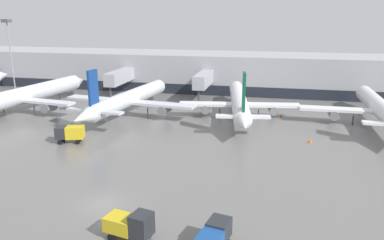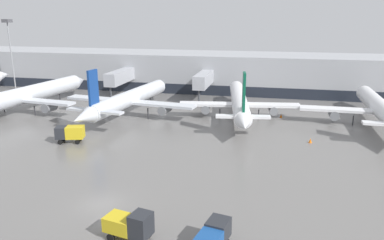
{
  "view_description": "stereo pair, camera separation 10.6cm",
  "coord_description": "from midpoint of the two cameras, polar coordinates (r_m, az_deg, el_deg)",
  "views": [
    {
      "loc": [
        15.98,
        -30.93,
        18.15
      ],
      "look_at": [
        4.29,
        21.72,
        3.0
      ],
      "focal_mm": 35.0,
      "sensor_mm": 36.0,
      "label": 1
    },
    {
      "loc": [
        16.08,
        -30.91,
        18.15
      ],
      "look_at": [
        4.29,
        21.72,
        3.0
      ],
      "focal_mm": 35.0,
      "sensor_mm": 36.0,
      "label": 2
    }
  ],
  "objects": [
    {
      "name": "ground_plane",
      "position": [
        39.27,
        -13.38,
        -12.3
      ],
      "size": [
        320.0,
        320.0,
        0.0
      ],
      "primitive_type": "plane",
      "color": "slate"
    },
    {
      "name": "parked_jet_4",
      "position": [
        78.49,
        -24.58,
        3.31
      ],
      "size": [
        23.39,
        39.67,
        10.35
      ],
      "rotation": [
        0.0,
        0.0,
        1.44
      ],
      "color": "silver",
      "rests_on": "ground_plane"
    },
    {
      "name": "traffic_cone_1",
      "position": [
        70.6,
        13.45,
        0.62
      ],
      "size": [
        0.49,
        0.49,
        0.63
      ],
      "color": "orange",
      "rests_on": "ground_plane"
    },
    {
      "name": "parked_jet_5",
      "position": [
        68.49,
        7.28,
        2.75
      ],
      "size": [
        21.99,
        33.65,
        10.02
      ],
      "rotation": [
        0.0,
        0.0,
        1.72
      ],
      "color": "white",
      "rests_on": "ground_plane"
    },
    {
      "name": "parked_jet_1",
      "position": [
        70.41,
        26.84,
        1.52
      ],
      "size": [
        26.22,
        33.04,
        9.32
      ],
      "rotation": [
        0.0,
        0.0,
        1.56
      ],
      "color": "white",
      "rests_on": "ground_plane"
    },
    {
      "name": "terminal_building",
      "position": [
        95.18,
        2.79,
        7.42
      ],
      "size": [
        160.0,
        27.62,
        9.0
      ],
      "color": "#9EA0A5",
      "rests_on": "ground_plane"
    },
    {
      "name": "apron_light_mast_3",
      "position": [
        103.88,
        -26.13,
        11.68
      ],
      "size": [
        1.8,
        1.8,
        17.22
      ],
      "color": "gray",
      "rests_on": "ground_plane"
    },
    {
      "name": "parked_jet_2",
      "position": [
        69.97,
        -9.58,
        3.17
      ],
      "size": [
        25.8,
        32.7,
        10.08
      ],
      "rotation": [
        0.0,
        0.0,
        1.44
      ],
      "color": "silver",
      "rests_on": "ground_plane"
    },
    {
      "name": "traffic_cone_2",
      "position": [
        57.86,
        17.63,
        -3.01
      ],
      "size": [
        0.49,
        0.49,
        0.67
      ],
      "color": "orange",
      "rests_on": "ground_plane"
    },
    {
      "name": "service_truck_1",
      "position": [
        57.75,
        -18.03,
        -1.83
      ],
      "size": [
        4.31,
        2.81,
        2.46
      ],
      "rotation": [
        0.0,
        0.0,
        3.4
      ],
      "color": "gold",
      "rests_on": "ground_plane"
    },
    {
      "name": "service_truck_0",
      "position": [
        32.51,
        -9.33,
        -15.44
      ],
      "size": [
        4.33,
        2.62,
        2.67
      ],
      "rotation": [
        0.0,
        0.0,
        6.07
      ],
      "color": "gold",
      "rests_on": "ground_plane"
    }
  ]
}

